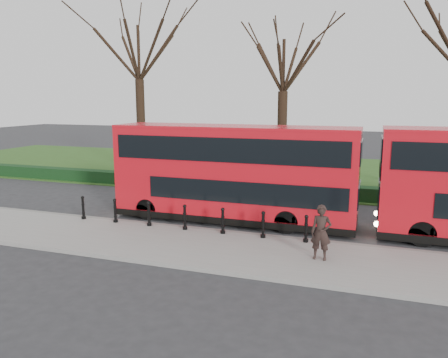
% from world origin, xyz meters
% --- Properties ---
extents(ground, '(120.00, 120.00, 0.00)m').
position_xyz_m(ground, '(0.00, 0.00, 0.00)').
color(ground, '#28282B').
rests_on(ground, ground).
extents(pavement, '(60.00, 4.00, 0.15)m').
position_xyz_m(pavement, '(0.00, -3.00, 0.07)').
color(pavement, gray).
rests_on(pavement, ground).
extents(kerb, '(60.00, 0.25, 0.16)m').
position_xyz_m(kerb, '(0.00, -1.00, 0.07)').
color(kerb, slate).
rests_on(kerb, ground).
extents(grass_verge, '(60.00, 18.00, 0.06)m').
position_xyz_m(grass_verge, '(0.00, 15.00, 0.03)').
color(grass_verge, '#2C4C19').
rests_on(grass_verge, ground).
extents(hedge, '(60.00, 0.90, 0.80)m').
position_xyz_m(hedge, '(0.00, 6.80, 0.40)').
color(hedge, black).
rests_on(hedge, ground).
extents(yellow_line_outer, '(60.00, 0.10, 0.01)m').
position_xyz_m(yellow_line_outer, '(0.00, -0.70, 0.01)').
color(yellow_line_outer, yellow).
rests_on(yellow_line_outer, ground).
extents(yellow_line_inner, '(60.00, 0.10, 0.01)m').
position_xyz_m(yellow_line_inner, '(0.00, -0.50, 0.01)').
color(yellow_line_inner, yellow).
rests_on(yellow_line_inner, ground).
extents(tree_left, '(7.84, 7.84, 12.25)m').
position_xyz_m(tree_left, '(-8.00, 10.00, 8.91)').
color(tree_left, black).
rests_on(tree_left, ground).
extents(tree_mid, '(6.84, 6.84, 10.69)m').
position_xyz_m(tree_mid, '(2.00, 10.00, 7.77)').
color(tree_mid, black).
rests_on(tree_mid, ground).
extents(bollard_row, '(10.04, 0.15, 1.00)m').
position_xyz_m(bollard_row, '(0.33, -1.35, 0.65)').
color(bollard_row, black).
rests_on(bollard_row, pavement).
extents(bus_lead, '(10.75, 2.47, 4.28)m').
position_xyz_m(bus_lead, '(1.66, 1.02, 2.15)').
color(bus_lead, red).
rests_on(bus_lead, ground).
extents(pedestrian, '(0.69, 0.47, 1.86)m').
position_xyz_m(pedestrian, '(6.00, -2.98, 1.08)').
color(pedestrian, black).
rests_on(pedestrian, pavement).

